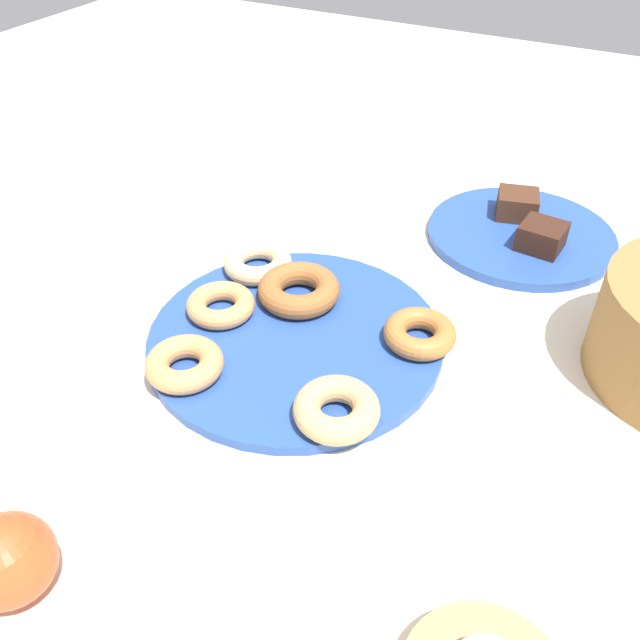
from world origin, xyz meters
TOP-DOWN VIEW (x-y plane):
  - ground_plane at (0.00, 0.00)m, footprint 2.40×2.40m
  - donut_plate at (0.00, 0.00)m, footprint 0.32×0.32m
  - donut_0 at (-0.06, -0.03)m, footprint 0.12×0.12m
  - donut_1 at (0.10, -0.07)m, footprint 0.10×0.10m
  - donut_2 at (-0.05, 0.12)m, footprint 0.09×0.09m
  - donut_3 at (-0.08, -0.10)m, footprint 0.11×0.11m
  - donut_4 at (0.01, -0.09)m, footprint 0.08×0.08m
  - donut_5 at (0.09, 0.09)m, footprint 0.11×0.11m
  - cake_plate at (-0.32, 0.16)m, footprint 0.24×0.24m
  - brownie_near at (-0.36, 0.14)m, footprint 0.06×0.06m
  - brownie_far at (-0.29, 0.19)m, footprint 0.06×0.06m
  - apple at (0.34, -0.05)m, footprint 0.07×0.07m

SIDE VIEW (x-z plane):
  - ground_plane at x=0.00m, z-range 0.00..0.00m
  - donut_plate at x=0.00m, z-range 0.00..0.01m
  - cake_plate at x=-0.32m, z-range 0.00..0.01m
  - donut_4 at x=0.01m, z-range 0.01..0.03m
  - donut_3 at x=-0.08m, z-range 0.01..0.04m
  - donut_2 at x=-0.05m, z-range 0.01..0.04m
  - donut_1 at x=0.10m, z-range 0.01..0.04m
  - donut_5 at x=0.09m, z-range 0.01..0.04m
  - donut_0 at x=-0.06m, z-range 0.01..0.04m
  - brownie_near at x=-0.36m, z-range 0.01..0.05m
  - brownie_far at x=-0.29m, z-range 0.01..0.05m
  - apple at x=0.34m, z-range 0.00..0.07m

